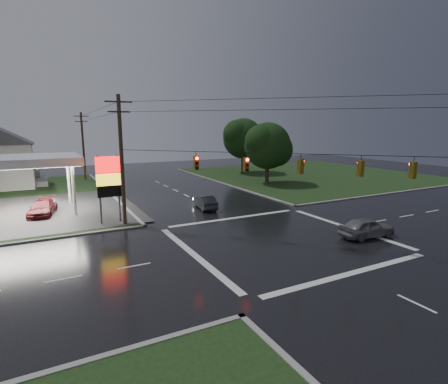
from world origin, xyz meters
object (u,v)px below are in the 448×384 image
utility_pole_n (83,145)px  car_north (205,202)px  tree_ne_near (268,146)px  car_crossing (367,227)px  car_pump (43,208)px  pylon_sign (108,178)px  utility_pole_nw (122,159)px  tree_ne_far (244,139)px

utility_pole_n → car_north: size_ratio=2.47×
tree_ne_near → car_crossing: bearing=-107.7°
car_north → car_pump: (-14.97, 4.70, 0.02)m
tree_ne_near → car_pump: 30.81m
car_crossing → pylon_sign: bearing=57.3°
utility_pole_nw → car_north: 10.29m
pylon_sign → tree_ne_near: size_ratio=0.67×
tree_ne_near → tree_ne_far: (3.01, 12.00, 0.62)m
pylon_sign → tree_ne_far: 36.35m
car_crossing → car_north: bearing=31.6°
car_north → tree_ne_near: bearing=-137.6°
tree_ne_near → car_north: bearing=-145.5°
utility_pole_n → car_north: 28.07m
pylon_sign → car_north: pylon_sign is taller
pylon_sign → tree_ne_near: tree_ne_near is taller
pylon_sign → utility_pole_nw: bearing=-45.0°
tree_ne_far → car_pump: 37.71m
utility_pole_nw → car_crossing: utility_pole_nw is taller
utility_pole_nw → tree_ne_near: size_ratio=1.22×
tree_ne_far → car_north: tree_ne_far is taller
car_crossing → utility_pole_n: bearing=26.6°
tree_ne_far → utility_pole_n: bearing=171.5°
utility_pole_nw → car_pump: bearing=132.1°
utility_pole_nw → tree_ne_far: (26.65, 24.49, 0.46)m
tree_ne_near → car_crossing: size_ratio=2.00×
tree_ne_near → tree_ne_far: bearing=75.9°
pylon_sign → car_pump: 8.60m
car_crossing → car_pump: (-22.05, 19.11, -0.04)m
tree_ne_far → car_north: 29.11m
pylon_sign → tree_ne_near: 27.23m
tree_ne_near → car_pump: bearing=-169.5°
utility_pole_n → car_pump: 22.95m
pylon_sign → utility_pole_nw: (1.00, -1.00, 1.71)m
pylon_sign → car_crossing: 21.57m
pylon_sign → tree_ne_near: (24.64, 11.49, 1.55)m
car_crossing → tree_ne_near: bearing=-12.3°
pylon_sign → tree_ne_far: tree_ne_far is taller
utility_pole_nw → tree_ne_near: (23.64, 12.49, -0.16)m
pylon_sign → car_pump: bearing=131.6°
pylon_sign → utility_pole_nw: size_ratio=0.55×
pylon_sign → utility_pole_n: size_ratio=0.57×
tree_ne_far → car_pump: tree_ne_far is taller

